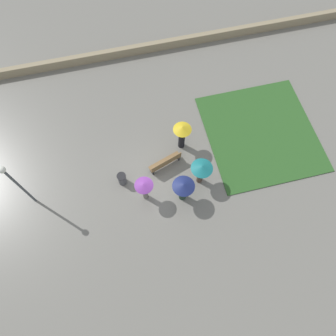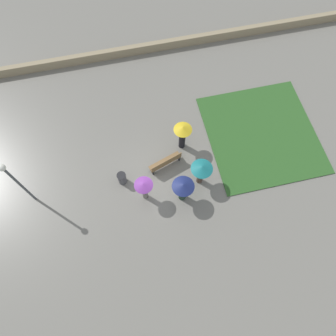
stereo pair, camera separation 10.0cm
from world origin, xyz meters
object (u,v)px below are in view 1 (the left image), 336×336
at_px(park_bench, 165,162).
at_px(crowd_person_teal, 202,170).
at_px(crowd_person_purple, 144,187).
at_px(trash_bin, 122,179).
at_px(lamp_post, 15,181).
at_px(crowd_person_navy, 183,188).
at_px(crowd_person_yellow, 182,133).

relative_size(park_bench, crowd_person_teal, 1.05).
distance_m(crowd_person_purple, crowd_person_teal, 3.09).
relative_size(park_bench, crowd_person_purple, 1.05).
distance_m(park_bench, trash_bin, 2.54).
distance_m(lamp_post, crowd_person_teal, 9.06).
height_order(crowd_person_purple, crowd_person_navy, crowd_person_purple).
bearing_deg(crowd_person_teal, crowd_person_navy, -158.96).
bearing_deg(crowd_person_yellow, crowd_person_navy, -131.51).
bearing_deg(crowd_person_purple, park_bench, -26.50).
xyz_separation_m(park_bench, trash_bin, (2.51, 0.40, -0.05)).
height_order(crowd_person_yellow, crowd_person_navy, crowd_person_yellow).
height_order(park_bench, lamp_post, lamp_post).
bearing_deg(crowd_person_purple, lamp_post, 95.62).
bearing_deg(park_bench, crowd_person_navy, 84.55).
xyz_separation_m(park_bench, crowd_person_purple, (1.46, 1.54, 0.89)).
xyz_separation_m(park_bench, crowd_person_navy, (-0.46, 2.02, 0.81)).
height_order(trash_bin, crowd_person_teal, crowd_person_teal).
bearing_deg(park_bench, crowd_person_yellow, -156.21).
bearing_deg(lamp_post, crowd_person_purple, 168.55).
distance_m(lamp_post, trash_bin, 5.29).
bearing_deg(crowd_person_yellow, lamp_post, 161.48).
xyz_separation_m(crowd_person_yellow, crowd_person_navy, (0.74, 3.10, -0.13)).
bearing_deg(crowd_person_purple, crowd_person_yellow, -28.38).
bearing_deg(crowd_person_navy, lamp_post, -104.42).
height_order(lamp_post, crowd_person_teal, lamp_post).
height_order(trash_bin, crowd_person_yellow, crowd_person_yellow).
bearing_deg(crowd_person_teal, trash_bin, 156.77).
xyz_separation_m(crowd_person_yellow, crowd_person_teal, (-0.42, 2.37, -0.01)).
bearing_deg(crowd_person_navy, crowd_person_yellow, 164.26).
bearing_deg(crowd_person_navy, crowd_person_teal, 119.76).
xyz_separation_m(park_bench, crowd_person_teal, (-1.62, 1.29, 0.93)).
distance_m(park_bench, crowd_person_yellow, 1.87).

